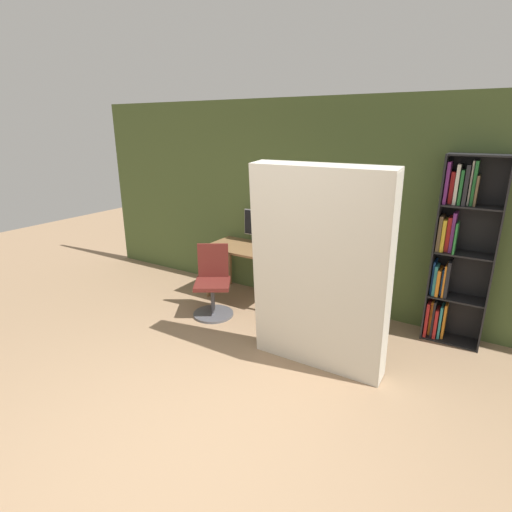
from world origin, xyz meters
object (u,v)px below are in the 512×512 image
(office_chair, at_px, (213,287))
(mattress_near, at_px, (320,272))
(bookshelf, at_px, (456,251))
(monitor, at_px, (261,225))

(office_chair, relative_size, mattress_near, 0.45)
(office_chair, distance_m, bookshelf, 2.90)
(office_chair, height_order, bookshelf, bookshelf)
(monitor, bearing_deg, office_chair, -100.55)
(bookshelf, bearing_deg, monitor, 179.44)
(office_chair, bearing_deg, monitor, 79.45)
(office_chair, xyz_separation_m, bookshelf, (2.67, 0.90, 0.68))
(office_chair, distance_m, mattress_near, 1.80)
(office_chair, xyz_separation_m, mattress_near, (1.62, -0.42, 0.66))
(monitor, xyz_separation_m, office_chair, (-0.17, -0.92, -0.66))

